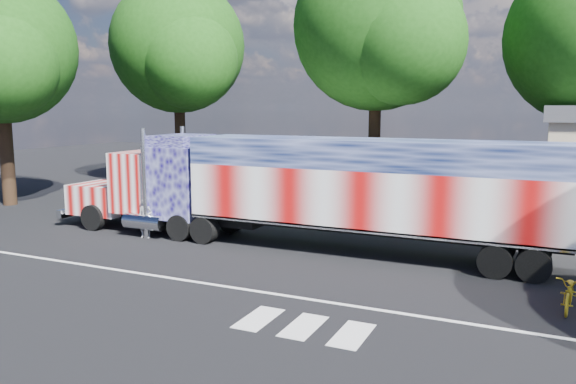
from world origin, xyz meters
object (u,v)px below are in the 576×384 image
at_px(coach_bus, 306,173).
at_px(bicycle, 570,292).
at_px(tree_nw_a, 179,47).
at_px(tree_w_a, 0,49).
at_px(semi_truck, 304,187).
at_px(tree_n_mid, 379,27).
at_px(woman, 145,218).

distance_m(coach_bus, bicycle, 17.45).
bearing_deg(coach_bus, tree_nw_a, 161.83).
bearing_deg(tree_nw_a, tree_w_a, -108.51).
bearing_deg(tree_nw_a, semi_truck, -41.11).
bearing_deg(coach_bus, bicycle, -44.34).
bearing_deg(semi_truck, bicycle, -20.24).
height_order(bicycle, tree_w_a, tree_w_a).
xyz_separation_m(tree_nw_a, tree_n_mid, (13.12, 0.86, 0.57)).
bearing_deg(woman, tree_w_a, 146.44).
distance_m(semi_truck, coach_bus, 9.70).
bearing_deg(tree_n_mid, coach_bus, -121.52).
relative_size(tree_nw_a, tree_n_mid, 0.93).
bearing_deg(tree_w_a, tree_n_mid, 34.45).
relative_size(semi_truck, tree_nw_a, 1.51).
distance_m(bicycle, tree_w_a, 28.01).
bearing_deg(tree_n_mid, tree_nw_a, -176.25).
xyz_separation_m(coach_bus, tree_w_a, (-14.02, -7.13, 6.45)).
bearing_deg(semi_truck, tree_n_mid, 94.60).
height_order(coach_bus, bicycle, coach_bus).
distance_m(tree_w_a, tree_nw_a, 11.19).
bearing_deg(woman, tree_nw_a, 101.66).
bearing_deg(bicycle, tree_nw_a, 151.78).
xyz_separation_m(semi_truck, bicycle, (8.75, -3.22, -1.76)).
relative_size(semi_truck, coach_bus, 1.87).
bearing_deg(semi_truck, woman, -168.33).
height_order(coach_bus, tree_nw_a, tree_nw_a).
xyz_separation_m(coach_bus, woman, (-2.59, -10.24, -0.84)).
xyz_separation_m(bicycle, tree_w_a, (-26.47, 5.04, 7.62)).
xyz_separation_m(semi_truck, tree_w_a, (-17.73, 1.82, 5.85)).
height_order(semi_truck, woman, semi_truck).
distance_m(coach_bus, tree_n_mid, 9.45).
height_order(bicycle, tree_nw_a, tree_nw_a).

